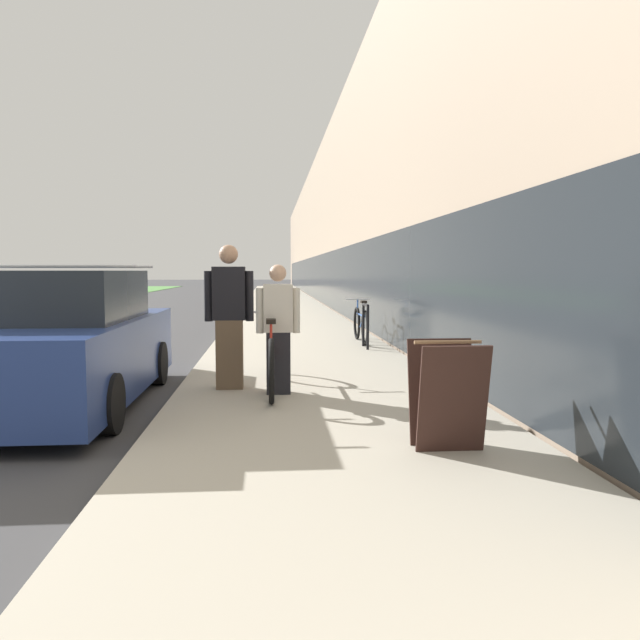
% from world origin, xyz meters
% --- Properties ---
extents(sidewalk_slab, '(3.50, 70.00, 0.13)m').
position_xyz_m(sidewalk_slab, '(5.42, 21.00, 0.06)').
color(sidewalk_slab, '#B2AA99').
rests_on(sidewalk_slab, ground).
extents(storefront_facade, '(10.01, 70.00, 7.40)m').
position_xyz_m(storefront_facade, '(12.21, 29.00, 3.69)').
color(storefront_facade, gray).
rests_on(storefront_facade, ground).
extents(lawn_strip, '(5.92, 70.00, 0.03)m').
position_xyz_m(lawn_strip, '(-7.03, 25.00, 0.01)').
color(lawn_strip, '#518E42').
rests_on(lawn_strip, ground).
extents(tandem_bicycle, '(0.52, 2.59, 0.92)m').
position_xyz_m(tandem_bicycle, '(4.84, 2.62, 0.52)').
color(tandem_bicycle, black).
rests_on(tandem_bicycle, sidewalk_slab).
extents(person_rider, '(0.52, 0.20, 1.54)m').
position_xyz_m(person_rider, '(4.93, 2.29, 0.90)').
color(person_rider, black).
rests_on(person_rider, sidewalk_slab).
extents(person_bystander, '(0.61, 0.24, 1.79)m').
position_xyz_m(person_bystander, '(4.33, 2.67, 1.02)').
color(person_bystander, brown).
rests_on(person_bystander, sidewalk_slab).
extents(bike_rack_hoop, '(0.05, 0.60, 0.84)m').
position_xyz_m(bike_rack_hoop, '(6.65, 6.60, 0.64)').
color(bike_rack_hoop, black).
rests_on(bike_rack_hoop, sidewalk_slab).
extents(cruiser_bike_nearest, '(0.52, 1.83, 0.88)m').
position_xyz_m(cruiser_bike_nearest, '(6.69, 7.51, 0.50)').
color(cruiser_bike_nearest, black).
rests_on(cruiser_bike_nearest, sidewalk_slab).
extents(sandwich_board_sign, '(0.56, 0.56, 0.90)m').
position_xyz_m(sandwich_board_sign, '(6.28, -0.13, 0.58)').
color(sandwich_board_sign, '#331E19').
rests_on(sandwich_board_sign, sidewalk_slab).
extents(parked_sedan_curbside, '(1.89, 4.48, 1.66)m').
position_xyz_m(parked_sedan_curbside, '(2.43, 2.36, 0.73)').
color(parked_sedan_curbside, navy).
rests_on(parked_sedan_curbside, ground).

